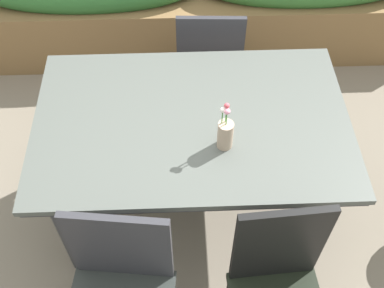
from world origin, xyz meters
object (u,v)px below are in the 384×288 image
at_px(chair_far_side, 209,57).
at_px(dining_table, 192,128).
at_px(planter_box, 200,9).
at_px(flower_vase, 226,133).
at_px(chair_near_right, 278,287).

bearing_deg(chair_far_side, dining_table, -97.58).
bearing_deg(planter_box, flower_vase, -88.86).
bearing_deg(planter_box, dining_table, -94.52).
distance_m(flower_vase, planter_box, 1.67).
distance_m(chair_far_side, flower_vase, 1.00).
relative_size(chair_near_right, planter_box, 0.29).
bearing_deg(chair_far_side, flower_vase, -86.91).
bearing_deg(dining_table, chair_far_side, 79.67).
height_order(dining_table, chair_near_right, chair_near_right).
xyz_separation_m(chair_far_side, planter_box, (-0.03, 0.66, -0.12)).
bearing_deg(flower_vase, chair_far_side, 90.34).
height_order(dining_table, flower_vase, flower_vase).
height_order(dining_table, planter_box, planter_box).
bearing_deg(planter_box, chair_far_side, -87.73).
xyz_separation_m(dining_table, flower_vase, (0.15, -0.17, 0.15)).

